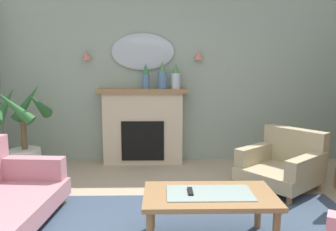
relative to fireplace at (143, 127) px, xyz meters
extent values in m
cube|color=#93A393|center=(0.59, 0.22, 0.83)|extent=(6.59, 0.10, 2.81)
cube|color=beige|center=(0.00, 0.01, -0.02)|extent=(1.20, 0.28, 1.10)
cube|color=black|center=(0.00, -0.09, -0.19)|extent=(0.64, 0.12, 0.60)
cube|color=olive|center=(0.00, -0.01, 0.56)|extent=(1.36, 0.36, 0.06)
cylinder|color=#4C7093|center=(0.05, -0.03, 0.70)|extent=(0.11, 0.11, 0.21)
cone|color=#38753D|center=(0.05, -0.03, 0.88)|extent=(0.10, 0.10, 0.16)
cylinder|color=#4C7093|center=(0.30, -0.03, 0.71)|extent=(0.14, 0.14, 0.25)
cone|color=#4C8447|center=(0.30, -0.03, 0.92)|extent=(0.10, 0.10, 0.16)
cylinder|color=silver|center=(0.50, -0.03, 0.70)|extent=(0.13, 0.13, 0.23)
cone|color=#4C8447|center=(0.50, -0.03, 0.90)|extent=(0.10, 0.10, 0.16)
ellipsoid|color=#B2BCC6|center=(0.00, 0.14, 1.14)|extent=(0.96, 0.06, 0.56)
cone|color=#D17066|center=(-0.85, 0.09, 1.09)|extent=(0.14, 0.14, 0.14)
cone|color=#D17066|center=(0.85, 0.09, 1.09)|extent=(0.14, 0.14, 0.14)
cube|color=olive|center=(0.69, -2.35, -0.15)|extent=(1.10, 0.60, 0.04)
cube|color=#8C9E99|center=(0.69, -2.35, -0.13)|extent=(0.72, 0.36, 0.01)
cylinder|color=olive|center=(0.20, -2.11, -0.37)|extent=(0.06, 0.06, 0.40)
cylinder|color=olive|center=(1.18, -2.11, -0.37)|extent=(0.06, 0.06, 0.40)
cube|color=black|center=(0.53, -2.34, -0.12)|extent=(0.04, 0.16, 0.02)
cube|color=#B77A84|center=(-1.15, -1.50, -0.17)|extent=(0.77, 0.21, 0.24)
cylinder|color=olive|center=(-0.81, -1.54, -0.52)|extent=(0.07, 0.07, 0.10)
cylinder|color=olive|center=(-1.49, -1.49, -0.52)|extent=(0.07, 0.07, 0.10)
cube|color=tan|center=(1.72, -1.12, -0.39)|extent=(1.13, 1.13, 0.16)
cube|color=tan|center=(1.99, -0.90, -0.09)|extent=(0.63, 0.72, 0.45)
cube|color=tan|center=(1.51, -0.85, -0.20)|extent=(0.65, 0.56, 0.22)
cube|color=tan|center=(1.94, -1.38, -0.20)|extent=(0.65, 0.56, 0.22)
cylinder|color=olive|center=(1.25, -1.07, -0.52)|extent=(0.06, 0.06, 0.10)
cylinder|color=olive|center=(1.67, -1.59, -0.52)|extent=(0.06, 0.06, 0.10)
cylinder|color=olive|center=(1.77, -0.64, -0.52)|extent=(0.06, 0.06, 0.10)
cylinder|color=olive|center=(2.20, -1.17, -0.52)|extent=(0.06, 0.06, 0.10)
cylinder|color=silver|center=(-1.60, -0.53, -0.39)|extent=(0.41, 0.41, 0.36)
cylinder|color=brown|center=(-1.60, -0.53, -0.01)|extent=(0.08, 0.08, 0.39)
cone|color=#2D6633|center=(-1.37, -0.55, 0.41)|extent=(0.20, 0.59, 0.44)
cone|color=#2D6633|center=(-1.63, -0.30, 0.41)|extent=(0.48, 0.20, 0.57)
cone|color=#2D6633|center=(-1.83, -0.50, 0.41)|extent=(0.22, 0.55, 0.51)
cone|color=#2D6633|center=(-1.61, -0.76, 0.41)|extent=(0.54, 0.17, 0.50)
camera|label=1|loc=(0.29, -4.95, 0.92)|focal=34.94mm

